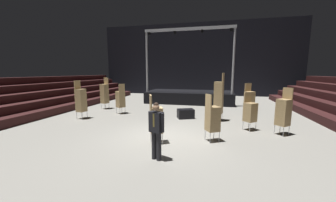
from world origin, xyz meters
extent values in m
cube|color=gray|center=(0.00, 0.00, -0.05)|extent=(22.00, 30.00, 0.10)
cube|color=black|center=(0.00, 15.00, 4.00)|extent=(22.00, 0.30, 8.00)
cube|color=black|center=(-7.62, 1.00, 0.23)|extent=(0.75, 24.00, 0.45)
cube|color=black|center=(-8.38, 1.00, 0.68)|extent=(0.75, 24.00, 0.45)
cube|color=black|center=(-9.12, 1.00, 1.12)|extent=(0.75, 24.00, 0.45)
cube|color=black|center=(0.00, 9.24, 0.48)|extent=(7.20, 3.38, 0.95)
cylinder|color=#9EA0A8|center=(-3.35, 7.80, 3.39)|extent=(0.16, 0.16, 4.87)
cylinder|color=#9EA0A8|center=(3.35, 7.80, 3.39)|extent=(0.16, 0.16, 4.87)
cube|color=#9EA0A8|center=(0.00, 7.80, 5.82)|extent=(6.90, 0.20, 0.20)
cylinder|color=black|center=(-3.10, 7.80, 5.60)|extent=(0.18, 0.18, 0.22)
cylinder|color=black|center=(-1.03, 7.80, 5.60)|extent=(0.18, 0.18, 0.22)
cylinder|color=black|center=(1.03, 7.80, 5.60)|extent=(0.18, 0.18, 0.22)
cylinder|color=black|center=(3.10, 7.80, 5.60)|extent=(0.18, 0.18, 0.22)
cylinder|color=black|center=(0.49, -2.05, 0.43)|extent=(0.15, 0.15, 0.85)
cylinder|color=black|center=(0.32, -1.98, 0.43)|extent=(0.15, 0.15, 0.85)
cube|color=silver|center=(0.38, -2.07, 1.16)|extent=(0.20, 0.16, 0.60)
cube|color=black|center=(0.41, -2.02, 1.16)|extent=(0.46, 0.37, 0.60)
cube|color=brown|center=(0.36, -2.12, 1.23)|extent=(0.06, 0.03, 0.39)
cylinder|color=black|center=(0.62, -2.11, 1.17)|extent=(0.13, 0.13, 0.56)
cylinder|color=black|center=(0.19, -1.93, 1.17)|extent=(0.13, 0.13, 0.56)
sphere|color=tan|center=(0.41, -2.02, 1.60)|extent=(0.20, 0.20, 0.20)
sphere|color=black|center=(0.41, -2.02, 1.65)|extent=(0.16, 0.16, 0.16)
cylinder|color=#B2B5BA|center=(4.81, 1.14, 0.20)|extent=(0.02, 0.02, 0.40)
cylinder|color=#B2B5BA|center=(4.57, 1.43, 0.20)|extent=(0.02, 0.02, 0.40)
cylinder|color=#B2B5BA|center=(5.10, 1.39, 0.20)|extent=(0.02, 0.02, 0.40)
cylinder|color=#B2B5BA|center=(4.85, 1.68, 0.20)|extent=(0.02, 0.02, 0.40)
cube|color=#A38456|center=(4.83, 1.41, 0.44)|extent=(0.62, 0.62, 0.08)
cube|color=#A38456|center=(4.83, 1.41, 0.53)|extent=(0.62, 0.62, 0.08)
cube|color=#A38456|center=(4.83, 1.41, 0.61)|extent=(0.62, 0.62, 0.08)
cube|color=#A38456|center=(4.83, 1.41, 0.70)|extent=(0.62, 0.62, 0.08)
cube|color=#A38456|center=(4.83, 1.41, 0.78)|extent=(0.62, 0.62, 0.08)
cube|color=#A38456|center=(4.83, 1.41, 0.87)|extent=(0.62, 0.62, 0.08)
cube|color=#A38456|center=(4.83, 1.41, 0.95)|extent=(0.62, 0.62, 0.08)
cube|color=#A38456|center=(4.83, 1.41, 1.04)|extent=(0.62, 0.62, 0.08)
cube|color=#A38456|center=(4.83, 1.41, 1.12)|extent=(0.62, 0.62, 0.08)
cube|color=#A38456|center=(4.83, 1.41, 1.21)|extent=(0.62, 0.62, 0.08)
cube|color=#A38456|center=(4.83, 1.41, 1.29)|extent=(0.62, 0.62, 0.08)
cube|color=#A38456|center=(4.83, 1.41, 1.38)|extent=(0.62, 0.62, 0.08)
cube|color=#A38456|center=(4.83, 1.41, 1.46)|extent=(0.62, 0.62, 0.08)
cube|color=#A38456|center=(4.98, 1.54, 1.73)|extent=(0.30, 0.34, 0.46)
cylinder|color=#B2B5BA|center=(-4.96, 2.08, 0.20)|extent=(0.02, 0.02, 0.40)
cylinder|color=#B2B5BA|center=(-5.01, 1.70, 0.20)|extent=(0.02, 0.02, 0.40)
cylinder|color=#B2B5BA|center=(-5.33, 2.13, 0.20)|extent=(0.02, 0.02, 0.40)
cylinder|color=#B2B5BA|center=(-5.39, 1.76, 0.20)|extent=(0.02, 0.02, 0.40)
cube|color=#A38456|center=(-5.17, 1.92, 0.44)|extent=(0.50, 0.50, 0.08)
cube|color=#A38456|center=(-5.17, 1.92, 0.53)|extent=(0.50, 0.50, 0.08)
cube|color=#A38456|center=(-5.17, 1.92, 0.61)|extent=(0.50, 0.50, 0.08)
cube|color=#A38456|center=(-5.17, 1.92, 0.70)|extent=(0.50, 0.50, 0.08)
cube|color=#A38456|center=(-5.17, 1.92, 0.78)|extent=(0.50, 0.50, 0.08)
cube|color=#A38456|center=(-5.17, 1.92, 0.87)|extent=(0.50, 0.50, 0.08)
cube|color=#A38456|center=(-5.17, 1.92, 0.95)|extent=(0.50, 0.50, 0.08)
cube|color=#A38456|center=(-5.17, 1.92, 1.04)|extent=(0.50, 0.50, 0.08)
cube|color=#A38456|center=(-5.17, 1.92, 1.12)|extent=(0.50, 0.50, 0.08)
cube|color=#A38456|center=(-5.17, 1.92, 1.21)|extent=(0.50, 0.50, 0.08)
cube|color=#A38456|center=(-5.17, 1.92, 1.29)|extent=(0.50, 0.50, 0.08)
cube|color=#A38456|center=(-5.17, 1.92, 1.38)|extent=(0.50, 0.50, 0.08)
cube|color=#A38456|center=(-5.17, 1.92, 1.46)|extent=(0.50, 0.50, 0.08)
cube|color=#A38456|center=(-5.17, 1.92, 1.55)|extent=(0.50, 0.50, 0.08)
cube|color=#A38456|center=(-5.17, 1.92, 1.63)|extent=(0.50, 0.50, 0.08)
cube|color=#A38456|center=(-5.37, 1.95, 1.91)|extent=(0.11, 0.41, 0.46)
cylinder|color=#B2B5BA|center=(2.05, 3.08, 0.20)|extent=(0.02, 0.02, 0.40)
cylinder|color=#B2B5BA|center=(2.13, 3.45, 0.20)|extent=(0.02, 0.02, 0.40)
cylinder|color=#B2B5BA|center=(2.42, 2.99, 0.20)|extent=(0.02, 0.02, 0.40)
cylinder|color=#B2B5BA|center=(2.51, 3.36, 0.20)|extent=(0.02, 0.02, 0.40)
cube|color=#A38456|center=(2.28, 3.22, 0.44)|extent=(0.53, 0.53, 0.08)
cube|color=#A38456|center=(2.28, 3.22, 0.53)|extent=(0.53, 0.53, 0.08)
cube|color=#A38456|center=(2.28, 3.22, 0.61)|extent=(0.53, 0.53, 0.08)
cube|color=#A38456|center=(2.28, 3.22, 0.70)|extent=(0.53, 0.53, 0.08)
cube|color=#A38456|center=(2.28, 3.22, 0.78)|extent=(0.53, 0.53, 0.08)
cube|color=#A38456|center=(2.28, 3.22, 0.87)|extent=(0.53, 0.53, 0.08)
cube|color=#A38456|center=(2.28, 3.22, 0.95)|extent=(0.53, 0.53, 0.08)
cube|color=#A38456|center=(2.28, 3.22, 1.04)|extent=(0.53, 0.53, 0.08)
cube|color=#A38456|center=(2.28, 3.22, 1.12)|extent=(0.53, 0.53, 0.08)
cube|color=#A38456|center=(2.28, 3.22, 1.21)|extent=(0.53, 0.53, 0.08)
cube|color=#A38456|center=(2.28, 3.22, 1.29)|extent=(0.53, 0.53, 0.08)
cube|color=#A38456|center=(2.28, 3.22, 1.38)|extent=(0.53, 0.53, 0.08)
cube|color=#A38456|center=(2.28, 3.22, 1.46)|extent=(0.53, 0.53, 0.08)
cube|color=#A38456|center=(2.28, 3.22, 1.55)|extent=(0.53, 0.53, 0.08)
cube|color=#A38456|center=(2.28, 3.22, 1.63)|extent=(0.53, 0.53, 0.08)
cube|color=#A38456|center=(2.28, 3.22, 1.72)|extent=(0.53, 0.53, 0.08)
cube|color=#A38456|center=(2.28, 3.22, 1.80)|extent=(0.53, 0.53, 0.08)
cube|color=#A38456|center=(2.28, 3.22, 1.89)|extent=(0.53, 0.53, 0.08)
cube|color=#A38456|center=(2.28, 3.22, 1.97)|extent=(0.53, 0.53, 0.08)
cube|color=#A38456|center=(2.28, 3.22, 2.06)|extent=(0.53, 0.53, 0.08)
cube|color=#A38456|center=(2.47, 3.18, 2.33)|extent=(0.14, 0.41, 0.46)
cylinder|color=#B2B5BA|center=(2.07, 0.22, 0.20)|extent=(0.02, 0.02, 0.40)
cylinder|color=#B2B5BA|center=(2.27, -0.10, 0.20)|extent=(0.02, 0.02, 0.40)
cylinder|color=#B2B5BA|center=(1.75, 0.03, 0.20)|extent=(0.02, 0.02, 0.40)
cylinder|color=#B2B5BA|center=(1.94, -0.30, 0.20)|extent=(0.02, 0.02, 0.40)
cube|color=#A38456|center=(2.01, -0.04, 0.44)|extent=(0.60, 0.60, 0.08)
cube|color=#A38456|center=(2.01, -0.04, 0.53)|extent=(0.60, 0.60, 0.08)
cube|color=#A38456|center=(2.01, -0.04, 0.61)|extent=(0.60, 0.60, 0.08)
cube|color=#A38456|center=(2.01, -0.04, 0.70)|extent=(0.60, 0.60, 0.08)
cube|color=#A38456|center=(2.01, -0.04, 0.78)|extent=(0.60, 0.60, 0.08)
cube|color=#A38456|center=(2.01, -0.04, 0.87)|extent=(0.60, 0.60, 0.08)
cube|color=#A38456|center=(2.01, -0.04, 0.95)|extent=(0.60, 0.60, 0.08)
cube|color=#A38456|center=(2.01, -0.04, 1.04)|extent=(0.60, 0.60, 0.08)
cube|color=#A38456|center=(2.01, -0.04, 1.12)|extent=(0.60, 0.60, 0.08)
cube|color=#A38456|center=(2.01, -0.04, 1.21)|extent=(0.60, 0.60, 0.08)
cube|color=#A38456|center=(2.01, -0.04, 1.29)|extent=(0.60, 0.60, 0.08)
cube|color=#A38456|center=(1.84, -0.14, 1.56)|extent=(0.25, 0.37, 0.46)
cylinder|color=#B2B5BA|center=(0.10, -0.46, 0.20)|extent=(0.02, 0.02, 0.40)
cylinder|color=#B2B5BA|center=(0.26, -0.81, 0.20)|extent=(0.02, 0.02, 0.40)
cylinder|color=#B2B5BA|center=(-0.24, -0.62, 0.20)|extent=(0.02, 0.02, 0.40)
cylinder|color=#B2B5BA|center=(-0.08, -0.96, 0.20)|extent=(0.02, 0.02, 0.40)
cube|color=#A38456|center=(0.01, -0.71, 0.44)|extent=(0.58, 0.58, 0.08)
cube|color=#A38456|center=(0.01, -0.71, 0.53)|extent=(0.58, 0.58, 0.08)
cube|color=#A38456|center=(0.01, -0.71, 0.61)|extent=(0.58, 0.58, 0.08)
cube|color=#A38456|center=(0.01, -0.71, 0.70)|extent=(0.58, 0.58, 0.08)
cube|color=#A38456|center=(0.01, -0.71, 0.78)|extent=(0.58, 0.58, 0.08)
cube|color=#A38456|center=(0.01, -0.71, 0.87)|extent=(0.58, 0.58, 0.08)
cube|color=#A38456|center=(0.01, -0.71, 0.95)|extent=(0.58, 0.58, 0.08)
cube|color=#A38456|center=(0.01, -0.71, 1.04)|extent=(0.58, 0.58, 0.08)
cube|color=#A38456|center=(0.01, -0.71, 1.12)|extent=(0.58, 0.58, 0.08)
cube|color=#A38456|center=(0.01, -0.71, 1.21)|extent=(0.58, 0.58, 0.08)
cube|color=#A38456|center=(0.01, -0.71, 1.29)|extent=(0.58, 0.58, 0.08)
cube|color=#A38456|center=(-0.17, -0.79, 1.56)|extent=(0.21, 0.39, 0.46)
cylinder|color=#B2B5BA|center=(-5.38, 4.60, 0.20)|extent=(0.02, 0.02, 0.40)
cylinder|color=#B2B5BA|center=(-5.74, 4.71, 0.20)|extent=(0.02, 0.02, 0.40)
cylinder|color=#B2B5BA|center=(-5.27, 4.96, 0.20)|extent=(0.02, 0.02, 0.40)
cylinder|color=#B2B5BA|center=(-5.63, 5.08, 0.20)|extent=(0.02, 0.02, 0.40)
cube|color=#A38456|center=(-5.50, 4.84, 0.44)|extent=(0.55, 0.55, 0.08)
cube|color=#A38456|center=(-5.50, 4.84, 0.53)|extent=(0.55, 0.55, 0.08)
cube|color=#A38456|center=(-5.50, 4.84, 0.61)|extent=(0.55, 0.55, 0.08)
cube|color=#A38456|center=(-5.50, 4.84, 0.70)|extent=(0.55, 0.55, 0.08)
cube|color=#A38456|center=(-5.50, 4.84, 0.78)|extent=(0.55, 0.55, 0.08)
cube|color=#A38456|center=(-5.50, 4.84, 0.87)|extent=(0.55, 0.55, 0.08)
cube|color=#A38456|center=(-5.50, 4.84, 0.95)|extent=(0.55, 0.55, 0.08)
cube|color=#A38456|center=(-5.50, 4.84, 1.04)|extent=(0.55, 0.55, 0.08)
cube|color=#A38456|center=(-5.50, 4.84, 1.12)|extent=(0.55, 0.55, 0.08)
cube|color=#A38456|center=(-5.50, 4.84, 1.21)|extent=(0.55, 0.55, 0.08)
cube|color=#A38456|center=(-5.50, 4.84, 1.29)|extent=(0.55, 0.55, 0.08)
cube|color=#A38456|center=(-5.50, 4.84, 1.38)|extent=(0.55, 0.55, 0.08)
cube|color=#A38456|center=(-5.50, 4.84, 1.46)|extent=(0.55, 0.55, 0.08)
cube|color=#A38456|center=(-5.50, 4.84, 1.55)|extent=(0.55, 0.55, 0.08)
cube|color=#A38456|center=(-5.50, 4.84, 1.63)|extent=(0.55, 0.55, 0.08)
cube|color=#A38456|center=(-5.50, 4.84, 1.72)|extent=(0.55, 0.55, 0.08)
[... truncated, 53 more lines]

